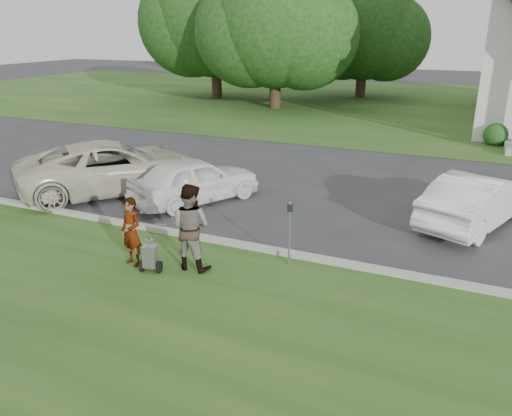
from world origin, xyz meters
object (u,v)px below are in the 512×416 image
Objects in this scene: car_a at (113,167)px; tree_back at (364,33)px; tree_left at (275,28)px; parking_meter_near at (290,226)px; person_left at (131,232)px; car_b at (195,180)px; striping_cart at (150,257)px; tree_far at (215,19)px; person_right at (190,227)px; car_d at (476,200)px.

tree_back is at bearing -55.59° from car_a.
tree_left is 7.07× the size of parking_meter_near.
person_left is 0.39× the size of car_b.
striping_cart is (2.41, -31.42, -4.36)m from tree_back.
car_b is at bearing 144.82° from parking_meter_near.
car_a is (-2.11, -27.02, -3.90)m from tree_back.
car_a is (7.89, -22.02, -4.86)m from tree_far.
person_right is 6.52m from car_a.
car_b reaches higher than striping_cart.
person_right reaches higher than car_d.
tree_far reaches higher than parking_meter_near.
tree_left reaches higher than person_right.
car_d is at bearing -141.57° from car_b.
car_d is at bearing -132.99° from car_a.
car_d is at bearing -70.76° from tree_back.
car_b is at bearing -63.52° from tree_far.
car_a is at bearing 158.68° from parking_meter_near.
tree_far is 29.43m from parking_meter_near.
tree_left is 1.78× the size of car_a.
car_b is (-0.94, 4.41, -0.09)m from person_left.
tree_far reaches higher than car_a.
tree_back reaches higher than car_d.
tree_far is 2.67× the size of car_d.
person_left is at bearing 60.58° from car_d.
tree_back is at bearing -84.76° from person_right.
tree_back is 31.26m from person_right.
tree_back is 30.49m from parking_meter_near.
tree_left is 6.65× the size of person_left.
car_a is 11.10m from car_d.
person_left reaches higher than car_b.
tree_back reaches higher than car_b.
striping_cart is 8.81m from car_d.
tree_back is 6.01× the size of person_left.
tree_back reaches higher than striping_cart.
tree_left is 1.11× the size of tree_back.
tree_left is 24.74m from striping_cart.
car_a is at bearing 31.16° from car_b.
car_b is (-4.19, 2.96, -0.24)m from parking_meter_near.
tree_far is 29.40m from person_right.
striping_cart is at bearing 136.82° from car_b.
person_right is (3.13, -30.88, -3.74)m from tree_back.
striping_cart is 4.81m from car_b.
car_a is (-3.94, 4.27, 0.03)m from person_left.
tree_far is 7.28× the size of person_left.
car_d is (7.05, 5.84, -0.08)m from person_left.
tree_back is 27.25m from car_d.
tree_back is 9.83× the size of striping_cart.
person_right is 0.48× the size of car_b.
car_d is at bearing -47.28° from tree_far.
tree_far is at bearing -26.33° from car_d.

